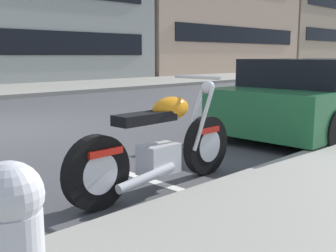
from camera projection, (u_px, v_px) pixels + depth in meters
sidewalk_far_curb at (168, 81)px, 21.11m from camera, size 120.00×5.00×0.14m
parking_stall_stripe at (154, 181)px, 4.48m from camera, size 0.12×2.20×0.01m
parked_motorcycle at (160, 147)px, 4.18m from camera, size 2.22×0.62×1.13m
parked_car_near_corner at (319, 97)px, 7.28m from camera, size 4.27×1.93×1.29m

